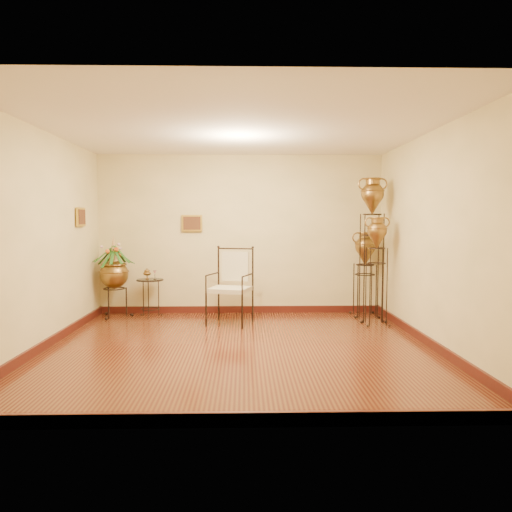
{
  "coord_description": "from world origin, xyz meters",
  "views": [
    {
      "loc": [
        0.07,
        -6.35,
        1.63
      ],
      "look_at": [
        0.25,
        1.3,
        1.1
      ],
      "focal_mm": 35.0,
      "sensor_mm": 36.0,
      "label": 1
    }
  ],
  "objects_px": {
    "planter_urn": "(114,271)",
    "side_table": "(150,297)",
    "amphora_mid": "(377,270)",
    "armchair": "(230,286)",
    "amphora_tall": "(372,247)"
  },
  "relations": [
    {
      "from": "amphora_mid",
      "to": "side_table",
      "type": "distance_m",
      "value": 3.81
    },
    {
      "from": "planter_urn",
      "to": "side_table",
      "type": "height_order",
      "value": "planter_urn"
    },
    {
      "from": "amphora_mid",
      "to": "armchair",
      "type": "xyz_separation_m",
      "value": [
        -2.31,
        0.07,
        -0.26
      ]
    },
    {
      "from": "planter_urn",
      "to": "side_table",
      "type": "bearing_deg",
      "value": 0.07
    },
    {
      "from": "planter_urn",
      "to": "amphora_mid",
      "type": "bearing_deg",
      "value": -9.79
    },
    {
      "from": "amphora_tall",
      "to": "armchair",
      "type": "bearing_deg",
      "value": -173.9
    },
    {
      "from": "amphora_tall",
      "to": "amphora_mid",
      "type": "distance_m",
      "value": 0.47
    },
    {
      "from": "amphora_mid",
      "to": "armchair",
      "type": "distance_m",
      "value": 2.33
    },
    {
      "from": "amphora_mid",
      "to": "side_table",
      "type": "height_order",
      "value": "amphora_mid"
    },
    {
      "from": "armchair",
      "to": "side_table",
      "type": "distance_m",
      "value": 1.56
    },
    {
      "from": "planter_urn",
      "to": "side_table",
      "type": "distance_m",
      "value": 0.76
    },
    {
      "from": "planter_urn",
      "to": "armchair",
      "type": "height_order",
      "value": "planter_urn"
    },
    {
      "from": "amphora_tall",
      "to": "armchair",
      "type": "xyz_separation_m",
      "value": [
        -2.31,
        -0.25,
        -0.6
      ]
    },
    {
      "from": "armchair",
      "to": "planter_urn",
      "type": "bearing_deg",
      "value": 179.52
    },
    {
      "from": "amphora_tall",
      "to": "planter_urn",
      "type": "distance_m",
      "value": 4.34
    }
  ]
}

